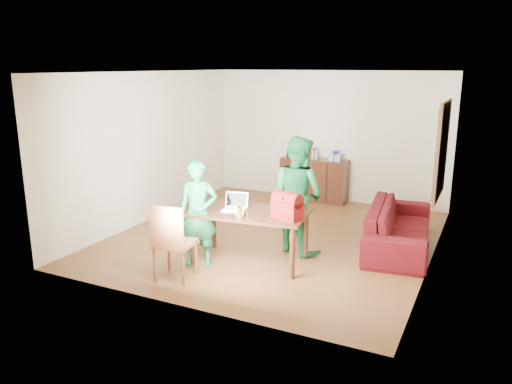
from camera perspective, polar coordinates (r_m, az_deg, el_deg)
The scene contains 10 objects.
room at distance 8.19m, azimuth 2.66°, elevation 3.77°, with size 5.20×5.70×2.90m.
table at distance 7.18m, azimuth -0.70°, elevation -2.96°, with size 1.74×1.11×0.77m.
chair at distance 6.82m, azimuth -9.26°, elevation -7.34°, with size 0.54×0.52×1.07m.
person_near at distance 7.10m, azimuth -6.64°, elevation -2.46°, with size 0.56×0.37×1.54m, color #166434.
person_far at distance 7.59m, azimuth 4.79°, elevation -0.29°, with size 0.87×0.68×1.79m, color #156230.
laptop at distance 7.19m, azimuth -2.53°, elevation -1.78°, with size 0.38×0.30×0.24m.
bananas at distance 6.86m, azimuth -1.89°, elevation -2.67°, with size 0.17×0.11×0.07m, color gold, non-canonical shape.
bottle at distance 6.80m, azimuth -1.92°, elevation -2.35°, with size 0.06×0.06×0.18m, color brown.
red_bag at distance 6.78m, azimuth 3.58°, elevation -1.87°, with size 0.40×0.23×0.30m, color maroon.
sofa at distance 8.18m, azimuth 16.03°, elevation -3.81°, with size 2.32×0.91×0.68m, color #330611.
Camera 1 is at (3.18, -7.27, 2.81)m, focal length 35.00 mm.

